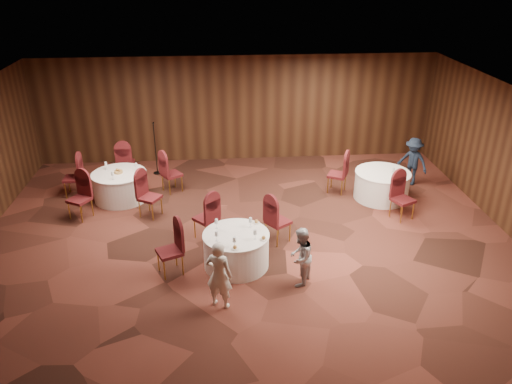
{
  "coord_description": "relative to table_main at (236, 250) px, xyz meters",
  "views": [
    {
      "loc": [
        -0.6,
        -9.69,
        5.86
      ],
      "look_at": [
        0.2,
        0.2,
        1.1
      ],
      "focal_mm": 35.0,
      "sensor_mm": 36.0,
      "label": 1
    }
  ],
  "objects": [
    {
      "name": "ground",
      "position": [
        0.3,
        0.99,
        -0.38
      ],
      "size": [
        12.0,
        12.0,
        0.0
      ],
      "primitive_type": "plane",
      "color": "black",
      "rests_on": "ground"
    },
    {
      "name": "woman_a",
      "position": [
        -0.36,
        -1.3,
        0.3
      ],
      "size": [
        0.58,
        0.49,
        1.35
      ],
      "primitive_type": "imported",
      "rotation": [
        0.0,
        0.0,
        2.74
      ],
      "color": "white",
      "rests_on": "ground"
    },
    {
      "name": "chairs_right",
      "position": [
        3.48,
        2.53,
        0.12
      ],
      "size": [
        1.93,
        2.31,
        1.0
      ],
      "color": "#3E0C18",
      "rests_on": "ground"
    },
    {
      "name": "tabletop_right",
      "position": [
        4.11,
        2.62,
        0.52
      ],
      "size": [
        0.08,
        0.08,
        0.22
      ],
      "color": "silver",
      "rests_on": "table_right"
    },
    {
      "name": "table_left",
      "position": [
        -2.89,
        3.35,
        0.0
      ],
      "size": [
        1.4,
        1.4,
        0.74
      ],
      "color": "white",
      "rests_on": "ground"
    },
    {
      "name": "tabletop_left",
      "position": [
        -2.88,
        3.34,
        0.45
      ],
      "size": [
        0.88,
        0.74,
        0.22
      ],
      "color": "silver",
      "rests_on": "table_left"
    },
    {
      "name": "table_right",
      "position": [
        3.94,
        2.86,
        0.0
      ],
      "size": [
        1.43,
        1.43,
        0.74
      ],
      "color": "white",
      "rests_on": "ground"
    },
    {
      "name": "tabletop_main",
      "position": [
        0.12,
        -0.1,
        0.47
      ],
      "size": [
        1.04,
        1.13,
        0.22
      ],
      "color": "silver",
      "rests_on": "table_main"
    },
    {
      "name": "man_c",
      "position": [
        5.04,
        3.67,
        0.3
      ],
      "size": [
        0.97,
        0.97,
        1.35
      ],
      "primitive_type": "imported",
      "rotation": [
        0.0,
        0.0,
        5.5
      ],
      "color": "#151F2F",
      "rests_on": "ground"
    },
    {
      "name": "mic_stand",
      "position": [
        -2.11,
        4.99,
        0.07
      ],
      "size": [
        0.24,
        0.24,
        1.55
      ],
      "color": "black",
      "rests_on": "ground"
    },
    {
      "name": "woman_b",
      "position": [
        1.2,
        -0.72,
        0.23
      ],
      "size": [
        0.68,
        0.73,
        1.21
      ],
      "primitive_type": "imported",
      "rotation": [
        0.0,
        0.0,
        4.23
      ],
      "color": "#AFAFB4",
      "rests_on": "ground"
    },
    {
      "name": "chairs_main",
      "position": [
        -0.33,
        0.64,
        0.12
      ],
      "size": [
        3.01,
        2.05,
        1.0
      ],
      "color": "#3E0C18",
      "rests_on": "ground"
    },
    {
      "name": "table_main",
      "position": [
        0.0,
        0.0,
        0.0
      ],
      "size": [
        1.36,
        1.36,
        0.74
      ],
      "color": "white",
      "rests_on": "ground"
    },
    {
      "name": "chairs_left",
      "position": [
        -2.87,
        3.35,
        0.12
      ],
      "size": [
        3.2,
        2.94,
        1.0
      ],
      "color": "#3E0C18",
      "rests_on": "ground"
    },
    {
      "name": "room_shell",
      "position": [
        0.3,
        0.99,
        1.59
      ],
      "size": [
        12.0,
        12.0,
        12.0
      ],
      "color": "silver",
      "rests_on": "ground"
    }
  ]
}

